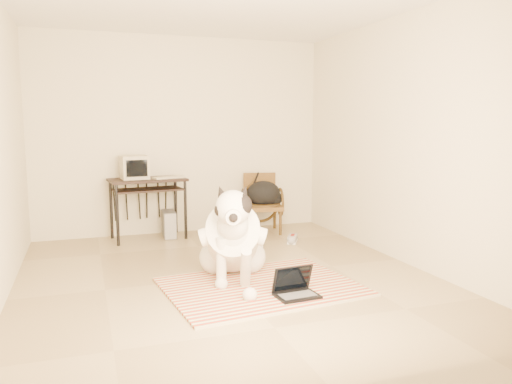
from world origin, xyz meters
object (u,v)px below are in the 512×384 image
backpack (265,194)px  crt_monitor (135,167)px  dog (233,240)px  pc_tower (169,224)px  computer_desk (148,187)px  laptop (295,289)px  rattan_chair (261,203)px

backpack → crt_monitor: bearing=174.7°
dog → pc_tower: size_ratio=3.63×
pc_tower → backpack: 1.38m
computer_desk → backpack: (1.60, -0.13, -0.15)m
computer_desk → pc_tower: size_ratio=2.63×
laptop → rattan_chair: (0.63, 2.65, 0.33)m
dog → pc_tower: bearing=97.9°
laptop → backpack: bearing=75.6°
pc_tower → backpack: backpack is taller
backpack → dog: bearing=-118.4°
crt_monitor → computer_desk: bearing=-12.0°
computer_desk → rattan_chair: (1.57, -0.06, -0.28)m
laptop → computer_desk: computer_desk is taller
dog → crt_monitor: 2.27m
computer_desk → crt_monitor: crt_monitor is taller
crt_monitor → backpack: crt_monitor is taller
crt_monitor → rattan_chair: bearing=-3.0°
crt_monitor → backpack: (1.75, -0.16, -0.42)m
laptop → pc_tower: bearing=103.7°
dog → pc_tower: (-0.29, 2.07, -0.23)m
dog → rattan_chair: 2.23m
pc_tower → backpack: size_ratio=0.75×
computer_desk → pc_tower: (0.27, 0.02, -0.52)m
laptop → pc_tower: pc_tower is taller
dog → computer_desk: 2.14m
rattan_chair → laptop: bearing=-103.4°
pc_tower → rattan_chair: size_ratio=0.48×
computer_desk → pc_tower: 0.58m
computer_desk → crt_monitor: (-0.16, 0.03, 0.26)m
dog → laptop: 0.82m
computer_desk → crt_monitor: size_ratio=2.80×
laptop → crt_monitor: crt_monitor is taller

